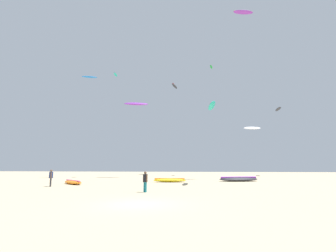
% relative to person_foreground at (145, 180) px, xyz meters
% --- Properties ---
extents(ground_plane, '(120.00, 120.00, 0.00)m').
position_rel_person_foreground_xyz_m(ground_plane, '(0.74, -6.23, -1.01)').
color(ground_plane, '#C6B28C').
extents(person_foreground, '(0.45, 0.43, 1.73)m').
position_rel_person_foreground_xyz_m(person_foreground, '(0.00, 0.00, 0.00)').
color(person_foreground, teal).
rests_on(person_foreground, ground).
extents(person_midground, '(0.40, 0.53, 1.77)m').
position_rel_person_foreground_xyz_m(person_midground, '(-10.88, 4.42, 0.02)').
color(person_midground, '#2D2D33').
rests_on(person_midground, ground).
extents(kite_grounded_near, '(5.59, 2.61, 0.69)m').
position_rel_person_foreground_xyz_m(kite_grounded_near, '(10.38, 14.03, -0.70)').
color(kite_grounded_near, '#2D2D33').
rests_on(kite_grounded_near, ground).
extents(kite_grounded_mid, '(3.76, 3.59, 0.50)m').
position_rel_person_foreground_xyz_m(kite_grounded_mid, '(-9.91, 7.56, -0.78)').
color(kite_grounded_mid, orange).
rests_on(kite_grounded_mid, ground).
extents(kite_grounded_far, '(4.29, 1.31, 0.53)m').
position_rel_person_foreground_xyz_m(kite_grounded_far, '(1.14, 11.83, -0.77)').
color(kite_grounded_far, yellow).
rests_on(kite_grounded_far, ground).
extents(kite_aloft_0, '(2.94, 1.57, 0.34)m').
position_rel_person_foreground_xyz_m(kite_aloft_0, '(-14.67, 22.13, 17.40)').
color(kite_aloft_0, blue).
extents(kite_aloft_1, '(4.53, 2.16, 0.91)m').
position_rel_person_foreground_xyz_m(kite_aloft_1, '(-5.81, 22.48, 12.15)').
color(kite_aloft_1, purple).
extents(kite_aloft_2, '(0.80, 2.08, 0.35)m').
position_rel_person_foreground_xyz_m(kite_aloft_2, '(-10.04, 23.16, 18.10)').
color(kite_aloft_2, '#19B29E').
extents(kite_aloft_3, '(3.55, 1.59, 0.51)m').
position_rel_person_foreground_xyz_m(kite_aloft_3, '(13.17, 18.78, 26.86)').
color(kite_aloft_3, purple).
extents(kite_aloft_4, '(0.92, 2.22, 0.53)m').
position_rel_person_foreground_xyz_m(kite_aloft_4, '(8.72, 31.40, 22.28)').
color(kite_aloft_4, green).
extents(kite_aloft_5, '(1.72, 3.99, 0.90)m').
position_rel_person_foreground_xyz_m(kite_aloft_5, '(0.45, 35.61, 19.48)').
color(kite_aloft_5, '#2D2D33').
extents(kite_aloft_6, '(3.88, 1.42, 0.94)m').
position_rel_person_foreground_xyz_m(kite_aloft_6, '(17.72, 35.28, 9.22)').
color(kite_aloft_6, white).
extents(kite_aloft_7, '(1.29, 3.85, 0.97)m').
position_rel_person_foreground_xyz_m(kite_aloft_7, '(6.57, 8.92, 8.39)').
color(kite_aloft_7, '#19B29E').
extents(kite_aloft_8, '(1.73, 3.80, 0.70)m').
position_rel_person_foreground_xyz_m(kite_aloft_8, '(22.20, 31.22, 12.57)').
color(kite_aloft_8, '#2D2D33').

